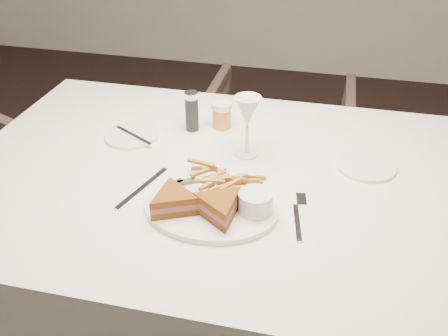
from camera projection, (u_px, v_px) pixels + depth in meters
ground at (151, 303)px, 1.92m from camera, size 5.00×5.00×0.00m
table at (228, 276)px, 1.52m from camera, size 1.47×0.98×0.75m
chair_far at (276, 145)px, 2.28m from camera, size 0.65×0.61×0.66m
table_setting at (220, 175)px, 1.25m from camera, size 0.84×0.61×0.18m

